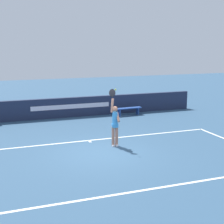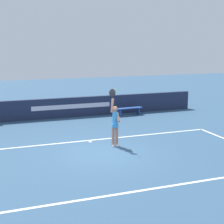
{
  "view_description": "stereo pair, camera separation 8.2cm",
  "coord_description": "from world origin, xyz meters",
  "views": [
    {
      "loc": [
        -4.1,
        -12.52,
        4.4
      ],
      "look_at": [
        0.61,
        0.43,
        1.58
      ],
      "focal_mm": 53.87,
      "sensor_mm": 36.0,
      "label": 1
    },
    {
      "loc": [
        -4.03,
        -12.55,
        4.4
      ],
      "look_at": [
        0.61,
        0.43,
        1.58
      ],
      "focal_mm": 53.87,
      "sensor_mm": 36.0,
      "label": 2
    }
  ],
  "objects": [
    {
      "name": "ground_plane",
      "position": [
        0.0,
        0.0,
        0.0
      ],
      "size": [
        60.0,
        60.0,
        0.0
      ],
      "primitive_type": "plane",
      "color": "#2F4F6C"
    },
    {
      "name": "court_lines",
      "position": [
        0.0,
        -0.96,
        0.0
      ],
      "size": [
        12.32,
        5.87,
        0.0
      ],
      "color": "white",
      "rests_on": "ground"
    },
    {
      "name": "back_wall",
      "position": [
        0.0,
        7.18,
        0.6
      ],
      "size": [
        17.01,
        0.27,
        1.2
      ],
      "color": "#1F2742",
      "rests_on": "ground"
    },
    {
      "name": "tennis_player",
      "position": [
        0.84,
        0.7,
        1.05
      ],
      "size": [
        0.46,
        0.5,
        2.52
      ],
      "color": "#A9725C",
      "rests_on": "ground"
    },
    {
      "name": "tennis_ball",
      "position": [
        0.75,
        0.38,
        2.53
      ],
      "size": [
        0.07,
        0.07,
        0.07
      ],
      "color": "#C4DD2D"
    },
    {
      "name": "courtside_bench_near",
      "position": [
        3.88,
        6.41,
        0.37
      ],
      "size": [
        1.7,
        0.46,
        0.48
      ],
      "color": "#264895",
      "rests_on": "ground"
    }
  ]
}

